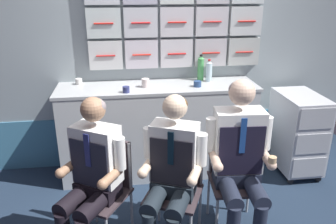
# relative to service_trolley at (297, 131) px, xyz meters

# --- Properties ---
(galley_bulkhead) EXTENTS (4.20, 0.14, 2.15)m
(galley_bulkhead) POSITION_rel_service_trolley_xyz_m (-1.35, 0.46, 0.64)
(galley_bulkhead) COLOR #93A1A5
(galley_bulkhead) RESTS_ON ground
(galley_counter) EXTENTS (2.03, 0.53, 0.98)m
(galley_counter) POSITION_rel_service_trolley_xyz_m (-1.48, 0.18, 0.02)
(galley_counter) COLOR silver
(galley_counter) RESTS_ON ground
(service_trolley) EXTENTS (0.40, 0.65, 0.87)m
(service_trolley) POSITION_rel_service_trolley_xyz_m (0.00, 0.00, 0.00)
(service_trolley) COLOR black
(service_trolley) RESTS_ON ground
(folding_chair_left) EXTENTS (0.55, 0.55, 0.83)m
(folding_chair_left) POSITION_rel_service_trolley_xyz_m (-2.01, -0.77, 0.04)
(folding_chair_left) COLOR #A8AAAF
(folding_chair_left) RESTS_ON ground
(crew_member_left) EXTENTS (0.58, 0.66, 1.22)m
(crew_member_left) POSITION_rel_service_trolley_xyz_m (-2.09, -0.91, 0.20)
(crew_member_left) COLOR black
(crew_member_left) RESTS_ON ground
(folding_chair_right) EXTENTS (0.53, 0.53, 0.83)m
(folding_chair_right) POSITION_rel_service_trolley_xyz_m (-1.44, -0.82, 0.04)
(folding_chair_right) COLOR #A8AAAF
(folding_chair_right) RESTS_ON ground
(crew_member_right) EXTENTS (0.55, 0.66, 1.23)m
(crew_member_right) POSITION_rel_service_trolley_xyz_m (-1.51, -0.97, 0.20)
(crew_member_right) COLOR black
(crew_member_right) RESTS_ON ground
(folding_chair_near_trolley) EXTENTS (0.43, 0.43, 0.83)m
(folding_chair_near_trolley) POSITION_rel_service_trolley_xyz_m (-0.95, -0.73, 0.04)
(folding_chair_near_trolley) COLOR #A8AAAF
(folding_chair_near_trolley) RESTS_ON ground
(crew_member_near_trolley) EXTENTS (0.52, 0.66, 1.30)m
(crew_member_near_trolley) POSITION_rel_service_trolley_xyz_m (-0.96, -0.89, 0.25)
(crew_member_near_trolley) COLOR black
(crew_member_near_trolley) RESTS_ON ground
(water_bottle_clear) EXTENTS (0.07, 0.07, 0.27)m
(water_bottle_clear) POSITION_rel_service_trolley_xyz_m (-1.00, 0.34, 0.64)
(water_bottle_clear) COLOR #479C52
(water_bottle_clear) RESTS_ON galley_counter
(water_bottle_short) EXTENTS (0.07, 0.07, 0.24)m
(water_bottle_short) POSITION_rel_service_trolley_xyz_m (-0.93, 0.28, 0.63)
(water_bottle_short) COLOR silver
(water_bottle_short) RESTS_ON galley_counter
(espresso_cup_small) EXTENTS (0.08, 0.08, 0.06)m
(espresso_cup_small) POSITION_rel_service_trolley_xyz_m (-1.09, 0.09, 0.55)
(espresso_cup_small) COLOR navy
(espresso_cup_small) RESTS_ON galley_counter
(coffee_cup_white) EXTENTS (0.07, 0.07, 0.06)m
(coffee_cup_white) POSITION_rel_service_trolley_xyz_m (-2.28, 0.34, 0.55)
(coffee_cup_white) COLOR silver
(coffee_cup_white) RESTS_ON galley_counter
(coffee_cup_spare) EXTENTS (0.07, 0.07, 0.06)m
(coffee_cup_spare) POSITION_rel_service_trolley_xyz_m (-1.80, -0.00, 0.55)
(coffee_cup_spare) COLOR navy
(coffee_cup_spare) RESTS_ON galley_counter
(paper_cup_tan) EXTENTS (0.07, 0.07, 0.09)m
(paper_cup_tan) POSITION_rel_service_trolley_xyz_m (-1.61, 0.15, 0.56)
(paper_cup_tan) COLOR silver
(paper_cup_tan) RESTS_ON galley_counter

